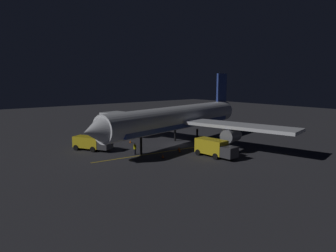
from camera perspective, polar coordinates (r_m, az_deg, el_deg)
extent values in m
cube|color=#2E2E34|center=(53.74, 1.66, -3.60)|extent=(180.00, 180.00, 0.20)
cube|color=gold|center=(49.12, 0.23, -4.63)|extent=(2.67, 25.58, 0.01)
cylinder|color=white|center=(52.93, 1.69, 1.52)|extent=(11.03, 32.78, 4.03)
cube|color=#2D479E|center=(53.08, 1.68, 0.33)|extent=(9.77, 27.95, 0.73)
cone|color=white|center=(40.44, -13.43, -0.91)|extent=(4.56, 4.00, 3.95)
cone|color=white|center=(68.24, 10.90, 2.96)|extent=(4.59, 5.51, 3.63)
cube|color=#2D479E|center=(65.47, 9.86, 7.02)|extent=(1.13, 3.59, 5.70)
cube|color=white|center=(48.79, 13.16, -0.02)|extent=(18.42, 8.55, 0.50)
cylinder|color=slate|center=(48.34, 11.54, -1.73)|extent=(2.74, 3.58, 2.10)
cube|color=white|center=(61.30, -5.58, 1.88)|extent=(18.42, 8.55, 0.50)
cylinder|color=slate|center=(60.01, -5.75, 0.39)|extent=(2.74, 3.58, 2.10)
cylinder|color=black|center=(46.72, -4.98, -3.66)|extent=(0.43, 0.43, 2.71)
cylinder|color=black|center=(54.21, 5.39, -1.96)|extent=(0.43, 0.43, 2.71)
cylinder|color=black|center=(56.95, 1.32, -1.41)|extent=(0.43, 0.43, 2.71)
cube|color=gold|center=(51.21, -14.52, -2.85)|extent=(5.05, 4.05, 1.75)
cube|color=#38383D|center=(49.40, -11.54, -3.31)|extent=(2.54, 2.61, 1.50)
cylinder|color=black|center=(50.45, -13.02, -3.99)|extent=(1.90, 2.46, 0.90)
cylinder|color=black|center=(52.36, -15.90, -3.64)|extent=(1.90, 2.46, 0.90)
cube|color=gold|center=(45.98, 7.97, -3.73)|extent=(4.86, 2.38, 2.09)
cube|color=#38383D|center=(44.09, 11.24, -4.74)|extent=(1.92, 2.10, 1.50)
cylinder|color=black|center=(45.21, 9.56, -5.34)|extent=(1.04, 2.36, 0.90)
cylinder|color=black|center=(47.26, 6.39, -4.66)|extent=(1.04, 2.36, 0.90)
cylinder|color=black|center=(47.01, -6.12, -4.76)|extent=(0.32, 0.32, 0.85)
cylinder|color=yellow|center=(46.85, -6.13, -3.87)|extent=(0.40, 0.40, 0.65)
sphere|color=tan|center=(46.75, -6.14, -3.33)|extent=(0.24, 0.24, 0.24)
cone|color=#EA590F|center=(44.77, -0.95, -5.59)|extent=(0.36, 0.36, 0.55)
cube|color=black|center=(44.84, -0.95, -5.91)|extent=(0.50, 0.50, 0.03)
cone|color=#EA590F|center=(55.61, -6.95, -2.85)|extent=(0.36, 0.36, 0.55)
cube|color=black|center=(55.66, -6.95, -3.11)|extent=(0.50, 0.50, 0.03)
cone|color=#EA590F|center=(48.39, 2.17, -4.51)|extent=(0.36, 0.36, 0.55)
cube|color=black|center=(48.45, 2.17, -4.81)|extent=(0.50, 0.50, 0.03)
cone|color=#EA590F|center=(49.73, 2.04, -4.16)|extent=(0.36, 0.36, 0.55)
cube|color=black|center=(49.79, 2.04, -4.45)|extent=(0.50, 0.50, 0.03)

